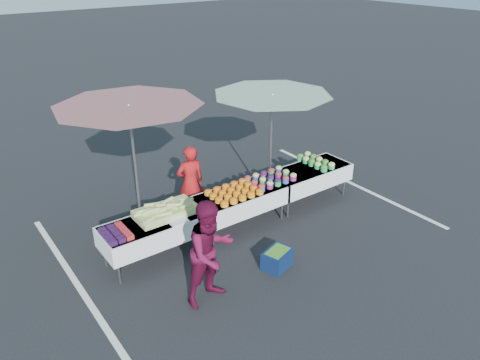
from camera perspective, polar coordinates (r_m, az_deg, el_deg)
ground at (r=9.24m, az=0.00°, el=-5.58°), size 80.00×80.00×0.00m
stripe_left at (r=8.12m, az=-19.00°, el=-12.27°), size 0.10×5.00×0.00m
stripe_right at (r=11.20m, az=13.34°, el=-0.34°), size 0.10×5.00×0.00m
table_left at (r=8.16m, az=-10.31°, el=-5.91°), size 1.86×0.81×0.75m
table_center at (r=8.95m, az=0.00°, el=-2.40°), size 1.86×0.81×0.75m
table_right at (r=10.00m, az=8.35°, el=0.53°), size 1.86×0.81×0.75m
berry_punnets at (r=7.79m, az=-14.91°, el=-6.35°), size 0.40×0.54×0.08m
corn_pile at (r=8.15m, az=-9.07°, el=-3.75°), size 1.16×0.57×0.26m
plastic_bags at (r=7.94m, az=-7.51°, el=-5.04°), size 0.30×0.25×0.05m
carrot_bowls at (r=8.76m, az=-0.75°, el=-1.45°), size 0.95×0.69×0.11m
potato_cups at (r=9.25m, az=3.75°, el=0.26°), size 0.94×0.58×0.16m
bean_baskets at (r=10.13m, az=9.19°, el=2.28°), size 0.36×0.86×0.15m
vendor at (r=9.26m, az=-6.06°, el=-0.29°), size 0.60×0.44×1.52m
customer at (r=7.01m, az=-3.56°, el=-8.79°), size 0.89×0.73×1.69m
umbrella_left at (r=8.13m, az=-13.27°, el=7.46°), size 3.05×3.05×2.59m
umbrella_right at (r=9.24m, az=3.93°, el=9.21°), size 2.69×2.69×2.41m
storage_bin at (r=8.06m, az=4.57°, el=-9.53°), size 0.59×0.50×0.33m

